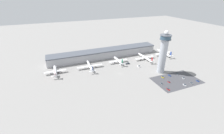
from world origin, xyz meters
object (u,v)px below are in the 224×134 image
Objects in this scene: service_truck_fuel at (128,64)px; car_red_hatchback at (191,83)px; airplane_gate_bravo at (90,66)px; car_black_suv at (161,83)px; airplane_gate_alpha at (55,71)px; car_silver_sedan at (177,74)px; car_green_van at (185,85)px; car_grey_coupe at (169,82)px; car_yellow_taxi at (170,75)px; airplane_gate_charlie at (118,61)px; car_white_wagon at (168,89)px; airplane_gate_echo at (164,53)px; control_tower at (163,52)px; car_maroon_suv at (163,77)px; service_truck_catering at (139,66)px; car_navy_sedan at (183,78)px; car_blue_compact at (198,81)px; airplane_gate_delta at (145,57)px.

service_truck_fuel reaches higher than car_red_hatchback.
airplane_gate_bravo reaches higher than car_black_suv.
airplane_gate_alpha is 6.94× the size of car_red_hatchback.
airplane_gate_alpha reaches higher than car_red_hatchback.
car_silver_sedan is 0.95× the size of car_green_van.
airplane_gate_bravo is 9.80× the size of car_grey_coupe.
car_yellow_taxi is at bearing 175.74° from car_silver_sedan.
car_silver_sedan is (13.37, -1.00, -0.03)m from car_yellow_taxi.
car_white_wagon is (25.62, -96.43, -3.90)m from airplane_gate_charlie.
service_truck_fuel is at bearing -172.82° from airplane_gate_echo.
control_tower is 35.44m from car_yellow_taxi.
car_yellow_taxi is 1.01× the size of car_red_hatchback.
car_maroon_suv is 29.92m from car_white_wagon.
service_truck_catering is at bearing -46.90° from airplane_gate_charlie.
airplane_gate_charlie reaches higher than car_navy_sedan.
car_blue_compact is at bearing -27.79° from airplane_gate_alpha.
airplane_gate_charlie is at bearing 133.10° from service_truck_catering.
airplane_gate_charlie is 116.11m from car_red_hatchback.
car_black_suv is at bearing 87.49° from car_white_wagon.
car_white_wagon is at bearing -116.08° from control_tower.
service_truck_fuel is 1.61× the size of car_black_suv.
airplane_gate_bravo is at bearing 151.87° from control_tower.
airplane_gate_bravo is at bearing 137.97° from car_grey_coupe.
airplane_gate_bravo reaches higher than car_yellow_taxi.
car_red_hatchback is 38.60m from car_white_wagon.
airplane_gate_charlie is (50.65, 2.47, 0.22)m from airplane_gate_bravo.
airplane_gate_delta is 65.98m from car_maroon_suv.
airplane_gate_charlie is 5.59× the size of service_truck_catering.
service_truck_fuel is at bearing -4.70° from airplane_gate_alpha.
car_maroon_suv reaches higher than car_red_hatchback.
airplane_gate_bravo is 139.58m from car_green_van.
airplane_gate_alpha is 7.30× the size of car_black_suv.
airplane_gate_delta reaches higher than car_maroon_suv.
car_maroon_suv is 1.03× the size of car_grey_coupe.
airplane_gate_charlie is 0.78× the size of airplane_gate_delta.
car_white_wagon is at bearing -115.99° from car_maroon_suv.
airplane_gate_delta is (153.98, -3.93, -0.41)m from airplane_gate_alpha.
car_maroon_suv is (38.73, -69.53, -3.85)m from airplane_gate_charlie.
airplane_gate_bravo is at bearing 143.82° from car_blue_compact.
control_tower is 14.45× the size of car_blue_compact.
airplane_gate_bravo is 79.44m from service_truck_catering.
service_truck_fuel reaches higher than car_black_suv.
car_yellow_taxi is 1.02× the size of car_green_van.
airplane_gate_delta reaches higher than car_red_hatchback.
service_truck_catering is at bearing -139.66° from airplane_gate_delta.
airplane_gate_bravo is 8.74× the size of car_green_van.
car_green_van reaches higher than car_blue_compact.
service_truck_catering is 20.26m from service_truck_fuel.
car_blue_compact is at bearing -53.55° from control_tower.
service_truck_catering is 1.24× the size of car_red_hatchback.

